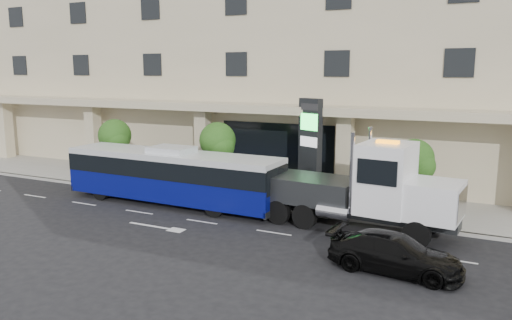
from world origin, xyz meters
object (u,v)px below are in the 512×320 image
at_px(tow_truck, 366,190).
at_px(city_bus, 172,175).
at_px(black_sedan, 395,253).
at_px(signage_pylon, 310,147).

bearing_deg(tow_truck, city_bus, -174.85).
xyz_separation_m(black_sedan, signage_pylon, (-6.77, 9.20, 2.38)).
bearing_deg(black_sedan, city_bus, 76.30).
bearing_deg(black_sedan, signage_pylon, 41.04).
bearing_deg(city_bus, tow_truck, 0.69).
bearing_deg(signage_pylon, city_bus, -122.35).
relative_size(tow_truck, signage_pylon, 1.85).
relative_size(city_bus, signage_pylon, 2.27).
height_order(city_bus, signage_pylon, signage_pylon).
distance_m(city_bus, black_sedan, 14.11).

